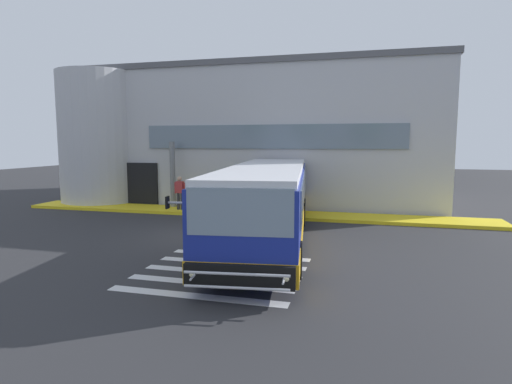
% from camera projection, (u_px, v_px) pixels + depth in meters
% --- Properties ---
extents(ground_plane, '(80.00, 90.00, 0.02)m').
position_uv_depth(ground_plane, '(208.00, 236.00, 15.90)').
color(ground_plane, '#2B2B2D').
rests_on(ground_plane, ground).
extents(bay_paint_stripes, '(4.40, 3.96, 0.01)m').
position_uv_depth(bay_paint_stripes, '(221.00, 273.00, 11.36)').
color(bay_paint_stripes, silver).
rests_on(bay_paint_stripes, ground).
extents(terminal_building, '(21.07, 13.80, 7.73)m').
position_uv_depth(terminal_building, '(263.00, 137.00, 26.74)').
color(terminal_building, '#B7B7BC').
rests_on(terminal_building, ground).
extents(boarding_curb, '(23.27, 2.00, 0.15)m').
position_uv_depth(boarding_curb, '(244.00, 213.00, 20.50)').
color(boarding_curb, yellow).
rests_on(boarding_curb, ground).
extents(entry_support_column, '(0.28, 0.28, 3.40)m').
position_uv_depth(entry_support_column, '(173.00, 174.00, 21.89)').
color(entry_support_column, slate).
rests_on(entry_support_column, boarding_curb).
extents(bus_main_foreground, '(4.12, 12.65, 2.70)m').
position_uv_depth(bus_main_foreground, '(267.00, 204.00, 14.93)').
color(bus_main_foreground, navy).
rests_on(bus_main_foreground, ground).
extents(passenger_near_column, '(0.59, 0.25, 1.68)m').
position_uv_depth(passenger_near_column, '(180.00, 191.00, 20.94)').
color(passenger_near_column, '#2D2D33').
rests_on(passenger_near_column, boarding_curb).
extents(passenger_by_doorway, '(0.52, 0.50, 1.68)m').
position_uv_depth(passenger_by_doorway, '(200.00, 190.00, 21.21)').
color(passenger_by_doorway, '#1E2338').
rests_on(passenger_by_doorway, boarding_curb).
extents(safety_bollard_yellow, '(0.18, 0.18, 0.90)m').
position_uv_depth(safety_bollard_yellow, '(212.00, 208.00, 19.61)').
color(safety_bollard_yellow, yellow).
rests_on(safety_bollard_yellow, ground).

